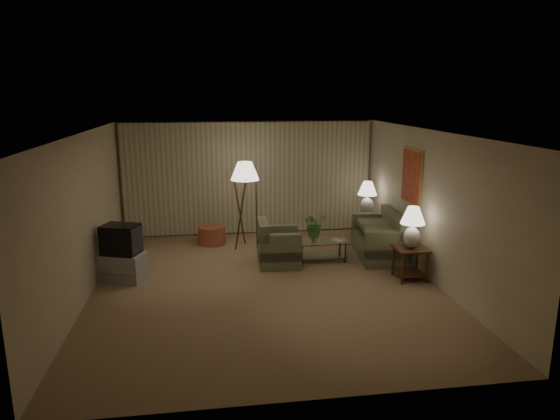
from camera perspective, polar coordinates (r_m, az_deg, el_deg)
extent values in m
plane|color=#A07958|center=(9.02, -1.65, -8.48)|extent=(7.00, 7.00, 0.00)
cube|color=#C3B396|center=(12.03, -3.64, 3.71)|extent=(6.00, 0.04, 2.70)
cube|color=#C3B396|center=(8.80, -21.51, -0.76)|extent=(0.04, 7.00, 2.70)
cube|color=#C3B396|center=(9.43, 16.71, 0.50)|extent=(0.04, 7.00, 2.70)
cube|color=white|center=(8.40, -1.78, 8.88)|extent=(6.00, 7.00, 0.04)
cube|color=beige|center=(11.95, -3.61, 3.65)|extent=(5.85, 0.12, 2.65)
cube|color=#C88E46|center=(10.06, 14.84, 3.72)|extent=(0.03, 0.90, 1.10)
cube|color=#A81F1F|center=(10.05, 14.71, 3.72)|extent=(0.02, 0.80, 1.00)
cube|color=#6F704F|center=(10.64, 11.07, -4.19)|extent=(1.84, 1.20, 0.39)
cube|color=#6F704F|center=(9.95, -0.14, -5.22)|extent=(0.91, 0.87, 0.37)
cube|color=#3A1C10|center=(9.38, 14.74, -4.30)|extent=(0.57, 0.57, 0.04)
cube|color=#3A1C10|center=(9.53, 14.58, -6.94)|extent=(0.48, 0.48, 0.02)
cylinder|color=#3A1C10|center=(9.19, 13.85, -6.60)|extent=(0.05, 0.05, 0.56)
cylinder|color=#3A1C10|center=(9.59, 12.81, -5.68)|extent=(0.05, 0.05, 0.56)
cylinder|color=#3A1C10|center=(9.37, 16.51, -6.38)|extent=(0.05, 0.05, 0.56)
cylinder|color=#3A1C10|center=(9.77, 15.38, -5.49)|extent=(0.05, 0.05, 0.56)
cube|color=#3A1C10|center=(11.73, 9.85, -0.55)|extent=(0.50, 0.42, 0.04)
cube|color=#3A1C10|center=(11.84, 9.76, -2.71)|extent=(0.42, 0.36, 0.02)
cylinder|color=#3A1C10|center=(11.60, 9.10, -2.21)|extent=(0.05, 0.05, 0.56)
cylinder|color=#3A1C10|center=(11.89, 8.64, -1.81)|extent=(0.05, 0.05, 0.56)
cylinder|color=#3A1C10|center=(11.72, 10.95, -2.12)|extent=(0.05, 0.05, 0.56)
cylinder|color=#3A1C10|center=(12.01, 10.46, -1.73)|extent=(0.05, 0.05, 0.56)
ellipsoid|color=silver|center=(9.32, 14.82, -3.05)|extent=(0.31, 0.31, 0.39)
cylinder|color=silver|center=(9.26, 14.91, -1.64)|extent=(0.03, 0.03, 0.09)
cone|color=beige|center=(9.22, 14.97, -0.58)|extent=(0.44, 0.44, 0.31)
ellipsoid|color=silver|center=(11.68, 9.89, 0.47)|extent=(0.31, 0.31, 0.39)
cylinder|color=silver|center=(11.63, 9.94, 1.61)|extent=(0.03, 0.03, 0.09)
cone|color=beige|center=(11.59, 9.97, 2.47)|extent=(0.44, 0.44, 0.31)
cube|color=silver|center=(10.15, 4.77, -3.57)|extent=(1.03, 0.56, 0.02)
cube|color=silver|center=(10.25, 4.74, -5.22)|extent=(0.96, 0.49, 0.01)
cylinder|color=#43301A|center=(9.93, 2.52, -5.18)|extent=(0.04, 0.04, 0.40)
cylinder|color=#43301A|center=(10.33, 2.08, -4.45)|extent=(0.04, 0.04, 0.40)
cylinder|color=#43301A|center=(10.13, 7.47, -4.92)|extent=(0.04, 0.04, 0.40)
cylinder|color=#43301A|center=(10.52, 6.86, -4.21)|extent=(0.04, 0.04, 0.40)
cube|color=#959597|center=(9.59, -17.52, -6.19)|extent=(1.08, 0.98, 0.50)
cube|color=black|center=(9.43, -17.73, -3.21)|extent=(0.92, 0.86, 0.54)
cylinder|color=#3A1C10|center=(10.78, -4.02, 3.33)|extent=(0.04, 0.04, 0.28)
cone|color=beige|center=(10.74, -4.04, 4.48)|extent=(0.62, 0.62, 0.39)
cylinder|color=#A95839|center=(11.39, -7.79, -2.84)|extent=(0.80, 0.80, 0.41)
imported|color=silver|center=(10.10, 3.95, -3.18)|extent=(0.16, 0.16, 0.14)
imported|color=#427D37|center=(10.01, 3.98, -1.37)|extent=(0.58, 0.54, 0.52)
imported|color=olive|center=(10.12, 6.28, -3.58)|extent=(0.29, 0.31, 0.02)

